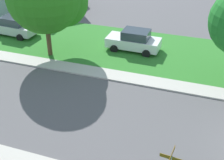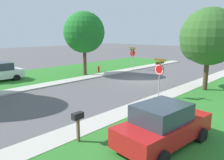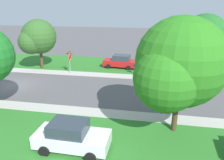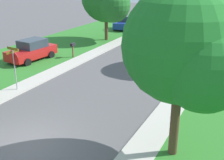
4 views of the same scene
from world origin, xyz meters
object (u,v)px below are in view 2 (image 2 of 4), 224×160
(car_red_kerbside_mid, at_px, (163,125))
(tree_sidewalk_mid, at_px, (206,39))
(fire_hydrant, at_px, (99,69))
(mailbox, at_px, (78,120))
(stop_sign_near_corner, at_px, (132,55))
(stop_sign_far_corner, at_px, (159,72))
(tree_across_left, at_px, (84,34))

(car_red_kerbside_mid, height_order, tree_sidewalk_mid, tree_sidewalk_mid)
(tree_sidewalk_mid, height_order, fire_hydrant, tree_sidewalk_mid)
(fire_hydrant, height_order, mailbox, mailbox)
(stop_sign_near_corner, height_order, fire_hydrant, stop_sign_near_corner)
(fire_hydrant, relative_size, mailbox, 0.63)
(stop_sign_far_corner, relative_size, mailbox, 2.11)
(car_red_kerbside_mid, height_order, tree_across_left, tree_across_left)
(stop_sign_near_corner, xyz_separation_m, stop_sign_far_corner, (-9.14, 8.81, 0.00))
(stop_sign_far_corner, bearing_deg, tree_across_left, -13.17)
(tree_sidewalk_mid, bearing_deg, stop_sign_near_corner, -22.08)
(tree_across_left, height_order, fire_hydrant, tree_across_left)
(stop_sign_near_corner, distance_m, tree_across_left, 6.97)
(stop_sign_far_corner, relative_size, car_red_kerbside_mid, 0.62)
(stop_sign_far_corner, xyz_separation_m, car_red_kerbside_mid, (-3.64, 5.59, -1.01))
(stop_sign_near_corner, bearing_deg, mailbox, 121.50)
(stop_sign_near_corner, height_order, tree_sidewalk_mid, tree_sidewalk_mid)
(fire_hydrant, distance_m, mailbox, 16.81)
(stop_sign_near_corner, bearing_deg, tree_sidewalk_mid, 157.92)
(car_red_kerbside_mid, xyz_separation_m, fire_hydrant, (14.21, -10.01, -0.44))
(car_red_kerbside_mid, distance_m, tree_across_left, 16.88)
(tree_across_left, relative_size, mailbox, 5.10)
(stop_sign_near_corner, bearing_deg, tree_across_left, 75.69)
(stop_sign_far_corner, relative_size, tree_sidewalk_mid, 0.44)
(stop_sign_near_corner, relative_size, stop_sign_far_corner, 1.00)
(stop_sign_far_corner, distance_m, tree_across_left, 11.31)
(car_red_kerbside_mid, distance_m, mailbox, 3.40)
(stop_sign_far_corner, bearing_deg, car_red_kerbside_mid, 123.08)
(car_red_kerbside_mid, relative_size, mailbox, 3.40)
(tree_across_left, height_order, mailbox, tree_across_left)
(stop_sign_far_corner, distance_m, fire_hydrant, 11.55)
(car_red_kerbside_mid, height_order, fire_hydrant, car_red_kerbside_mid)
(stop_sign_far_corner, bearing_deg, mailbox, 97.42)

